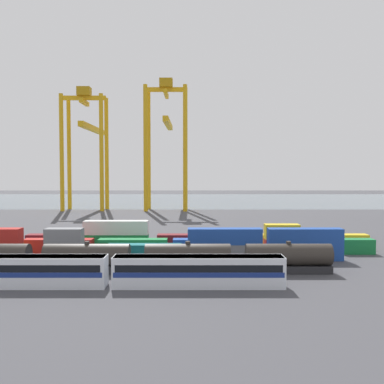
% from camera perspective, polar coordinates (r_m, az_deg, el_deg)
% --- Properties ---
extents(ground_plane, '(420.00, 420.00, 0.00)m').
position_cam_1_polar(ground_plane, '(118.31, -5.32, -4.33)').
color(ground_plane, '#424247').
extents(harbour_water, '(400.00, 110.00, 0.01)m').
position_cam_1_polar(harbour_water, '(220.04, -2.87, -1.04)').
color(harbour_water, slate).
rests_on(harbour_water, ground_plane).
extents(passenger_train, '(43.78, 3.14, 3.90)m').
position_cam_1_polar(passenger_train, '(56.43, -10.76, -10.01)').
color(passenger_train, silver).
rests_on(passenger_train, ground_plane).
extents(freight_tank_row, '(55.51, 3.06, 4.52)m').
position_cam_1_polar(freight_tank_row, '(63.49, -7.21, -8.53)').
color(freight_tank_row, '#232326').
rests_on(freight_tank_row, ground_plane).
extents(shipping_container_3, '(6.04, 2.44, 2.60)m').
position_cam_1_polar(shipping_container_3, '(74.86, -16.42, -7.56)').
color(shipping_container_3, '#1C4299').
rests_on(shipping_container_3, ground_plane).
extents(shipping_container_4, '(6.04, 2.44, 2.60)m').
position_cam_1_polar(shipping_container_4, '(74.45, -16.45, -5.60)').
color(shipping_container_4, slate).
rests_on(shipping_container_4, shipping_container_3).
extents(shipping_container_5, '(12.10, 2.44, 2.60)m').
position_cam_1_polar(shipping_container_5, '(72.30, -6.28, -7.83)').
color(shipping_container_5, '#146066').
rests_on(shipping_container_5, ground_plane).
extents(shipping_container_6, '(12.10, 2.44, 2.60)m').
position_cam_1_polar(shipping_container_6, '(72.08, 4.27, -7.86)').
color(shipping_container_6, slate).
rests_on(shipping_container_6, ground_plane).
extents(shipping_container_7, '(12.10, 2.44, 2.60)m').
position_cam_1_polar(shipping_container_7, '(71.64, 4.27, -5.81)').
color(shipping_container_7, '#1C4299').
rests_on(shipping_container_7, shipping_container_6).
extents(shipping_container_8, '(12.10, 2.44, 2.60)m').
position_cam_1_polar(shipping_container_8, '(74.22, 14.53, -7.63)').
color(shipping_container_8, '#1C4299').
rests_on(shipping_container_8, ground_plane).
extents(shipping_container_9, '(12.10, 2.44, 2.60)m').
position_cam_1_polar(shipping_container_9, '(73.80, 14.56, -5.64)').
color(shipping_container_9, '#1C4299').
rests_on(shipping_container_9, shipping_container_8).
extents(shipping_container_11, '(12.10, 2.44, 2.60)m').
position_cam_1_polar(shipping_container_11, '(80.86, -17.12, -6.81)').
color(shipping_container_11, '#AD211C').
rests_on(shipping_container_11, ground_plane).
extents(shipping_container_12, '(12.10, 2.44, 2.60)m').
position_cam_1_polar(shipping_container_12, '(78.04, -7.78, -7.06)').
color(shipping_container_12, '#197538').
rests_on(shipping_container_12, ground_plane).
extents(shipping_container_13, '(12.10, 2.44, 2.60)m').
position_cam_1_polar(shipping_container_13, '(77.39, 1.99, -7.12)').
color(shipping_container_13, '#1C4299').
rests_on(shipping_container_13, ground_plane).
extents(shipping_container_14, '(6.04, 2.44, 2.60)m').
position_cam_1_polar(shipping_container_14, '(78.95, 11.64, -6.97)').
color(shipping_container_14, '#AD211C').
rests_on(shipping_container_14, ground_plane).
extents(shipping_container_15, '(6.04, 2.44, 2.60)m').
position_cam_1_polar(shipping_container_15, '(78.56, 11.66, -5.11)').
color(shipping_container_15, gold).
rests_on(shipping_container_15, shipping_container_14).
extents(shipping_container_16, '(6.04, 2.44, 2.60)m').
position_cam_1_polar(shipping_container_16, '(82.61, 20.67, -6.66)').
color(shipping_container_16, '#197538').
rests_on(shipping_container_16, ground_plane).
extents(shipping_container_18, '(6.04, 2.44, 2.60)m').
position_cam_1_polar(shipping_container_18, '(87.49, -18.96, -6.12)').
color(shipping_container_18, maroon).
rests_on(shipping_container_18, ground_plane).
extents(shipping_container_19, '(12.10, 2.44, 2.60)m').
position_cam_1_polar(shipping_container_19, '(84.06, -9.93, -6.37)').
color(shipping_container_19, '#197538').
rests_on(shipping_container_19, ground_plane).
extents(shipping_container_20, '(12.10, 2.44, 2.60)m').
position_cam_1_polar(shipping_container_20, '(83.68, -9.95, -4.61)').
color(shipping_container_20, silver).
rests_on(shipping_container_20, shipping_container_19).
extents(shipping_container_21, '(12.10, 2.44, 2.60)m').
position_cam_1_polar(shipping_container_21, '(82.82, -0.39, -6.46)').
color(shipping_container_21, maroon).
rests_on(shipping_container_21, ground_plane).
extents(shipping_container_22, '(6.04, 2.44, 2.60)m').
position_cam_1_polar(shipping_container_22, '(83.89, 9.17, -6.38)').
color(shipping_container_22, gold).
rests_on(shipping_container_22, ground_plane).
extents(shipping_container_23, '(12.10, 2.44, 2.60)m').
position_cam_1_polar(shipping_container_23, '(87.17, 18.25, -6.14)').
color(shipping_container_23, gold).
rests_on(shipping_container_23, ground_plane).
extents(gantry_crane_west, '(16.02, 38.97, 45.66)m').
position_cam_1_polar(gantry_crane_west, '(170.86, -13.67, 7.00)').
color(gantry_crane_west, gold).
rests_on(gantry_crane_west, ground_plane).
extents(gantry_crane_central, '(15.83, 36.77, 48.73)m').
position_cam_1_polar(gantry_crane_central, '(165.93, -3.38, 7.76)').
color(gantry_crane_central, gold).
rests_on(gantry_crane_central, ground_plane).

